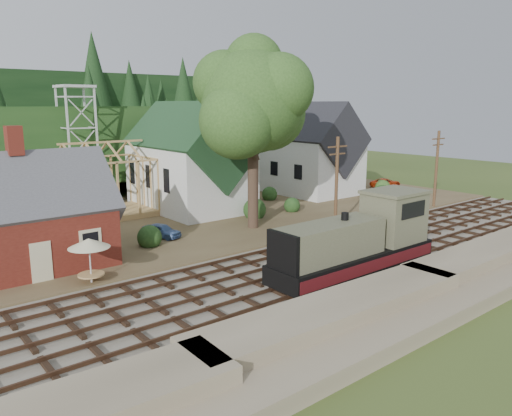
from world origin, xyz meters
TOP-DOWN VIEW (x-y plane):
  - ground at (0.00, 0.00)m, footprint 140.00×140.00m
  - embankment at (0.00, -8.50)m, footprint 64.00×5.00m
  - railroad_bed at (0.00, 0.00)m, footprint 64.00×11.00m
  - village_flat at (0.00, 18.00)m, footprint 64.00×26.00m
  - hillside at (0.00, 42.00)m, footprint 70.00×28.96m
  - ridge at (0.00, 58.00)m, footprint 80.00×20.00m
  - depot at (-16.00, 11.00)m, footprint 10.80×7.41m
  - church at (2.00, 19.68)m, footprint 8.40×15.17m
  - farmhouse at (18.00, 19.00)m, footprint 8.40×10.80m
  - timber_frame at (-6.00, 22.00)m, footprint 8.20×6.20m
  - lattice_tower at (-6.00, 28.00)m, footprint 3.20×3.20m
  - big_tree at (2.17, 10.08)m, footprint 10.90×8.40m
  - telegraph_pole_near at (7.00, 5.20)m, footprint 2.20×0.28m
  - telegraph_pole_far at (22.00, 5.20)m, footprint 2.20×0.28m
  - locomotive at (0.10, -3.00)m, footprint 12.26×3.07m
  - car_blue at (-5.70, 11.93)m, footprint 2.48×3.52m
  - car_red at (28.00, 15.65)m, footprint 4.29×2.28m
  - patio_set at (-13.84, 5.50)m, footprint 2.41×2.41m

SIDE VIEW (x-z plane):
  - ground at x=0.00m, z-range 0.00..0.00m
  - embankment at x=0.00m, z-range -0.80..0.80m
  - hillside at x=0.00m, z-range -6.37..6.37m
  - ridge at x=0.00m, z-range -6.00..6.00m
  - railroad_bed at x=0.00m, z-range 0.00..0.16m
  - village_flat at x=0.00m, z-range 0.00..0.30m
  - car_blue at x=-5.70m, z-range 0.30..1.41m
  - car_red at x=28.00m, z-range 0.30..1.45m
  - locomotive at x=0.10m, z-range -0.29..4.61m
  - patio_set at x=-13.84m, z-range 1.24..3.92m
  - depot at x=-16.00m, z-range -1.29..7.71m
  - timber_frame at x=-6.00m, z-range -0.23..6.76m
  - telegraph_pole_near at x=7.00m, z-range 0.25..8.25m
  - telegraph_pole_far at x=22.00m, z-range 0.25..8.25m
  - farmhouse at x=18.00m, z-range -0.43..10.17m
  - church at x=2.00m, z-range -1.32..11.68m
  - lattice_tower at x=-6.00m, z-range 3.97..16.10m
  - big_tree at x=2.17m, z-range 2.87..17.57m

